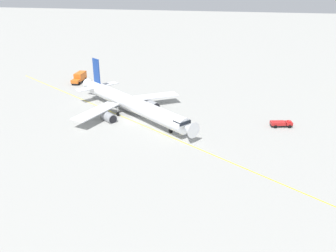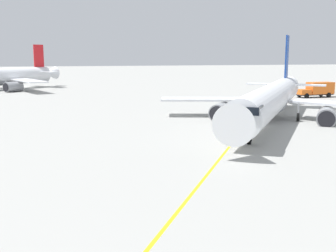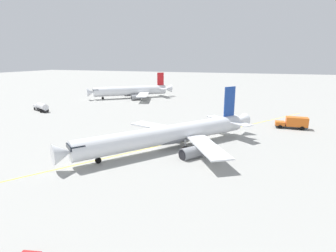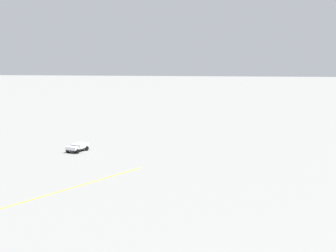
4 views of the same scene
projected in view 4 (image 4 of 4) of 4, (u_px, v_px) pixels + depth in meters
The scene contains 1 object.
pushback_tug_truck at pixel (78, 147), 83.67m from camera, with size 4.67×3.54×1.30m.
Camera 4 is at (-18.24, -44.63, 18.22)m, focal length 49.66 mm.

